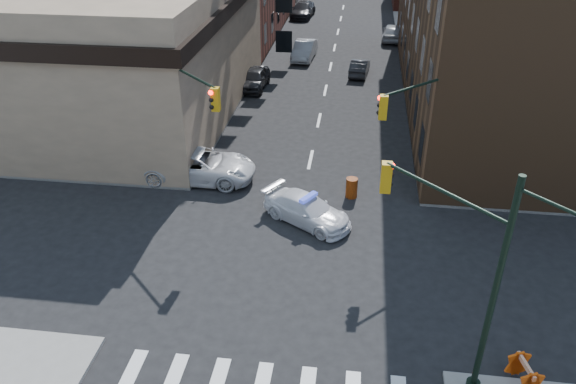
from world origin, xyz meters
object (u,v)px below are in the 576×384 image
(pickup, at_px, (199,165))
(parked_car_wfar, at_px, (304,50))
(parked_car_wnear, at_px, (255,79))
(pedestrian_a, at_px, (127,144))
(barricade_se_a, at_px, (524,374))
(barrel_road, at_px, (352,188))
(parked_car_enear, at_px, (360,67))
(police_car, at_px, (307,210))
(barrel_bank, at_px, (206,169))
(barricade_nw_a, at_px, (142,157))
(pedestrian_b, at_px, (120,147))

(pickup, height_order, parked_car_wfar, pickup)
(parked_car_wnear, distance_m, pedestrian_a, 14.30)
(pedestrian_a, relative_size, barricade_se_a, 1.62)
(barrel_road, bearing_deg, parked_car_enear, 90.05)
(police_car, xyz_separation_m, barrel_bank, (-5.96, 3.79, -0.17))
(parked_car_wfar, distance_m, barricade_nw_a, 23.14)
(barricade_nw_a, bearing_deg, barrel_road, -11.78)
(pickup, distance_m, parked_car_enear, 20.97)
(pedestrian_b, relative_size, barricade_nw_a, 1.27)
(pedestrian_a, xyz_separation_m, barrel_bank, (4.96, -1.24, -0.62))
(parked_car_wnear, bearing_deg, police_car, -69.30)
(police_car, distance_m, parked_car_enear, 22.87)
(pickup, bearing_deg, parked_car_wfar, -7.50)
(pickup, bearing_deg, barricade_nw_a, 74.61)
(barricade_se_a, bearing_deg, barricade_nw_a, 39.41)
(barrel_road, bearing_deg, pickup, 174.07)
(barrel_road, xyz_separation_m, barricade_nw_a, (-12.02, 1.93, 0.07))
(police_car, bearing_deg, parked_car_enear, 27.06)
(parked_car_wfar, xyz_separation_m, parked_car_enear, (5.00, -3.86, -0.15))
(pickup, distance_m, parked_car_wnear, 14.93)
(pickup, xyz_separation_m, barricade_se_a, (14.30, -12.56, -0.25))
(parked_car_wnear, height_order, pedestrian_a, pedestrian_a)
(police_car, distance_m, parked_car_wnear, 19.39)
(police_car, relative_size, barricade_se_a, 3.83)
(pedestrian_a, bearing_deg, parked_car_wfar, 65.46)
(parked_car_wfar, distance_m, parked_car_enear, 6.32)
(barricade_nw_a, bearing_deg, parked_car_enear, 53.91)
(barrel_bank, bearing_deg, parked_car_enear, 67.15)
(pickup, xyz_separation_m, parked_car_wfar, (3.30, 23.11, -0.05))
(barricade_se_a, bearing_deg, parked_car_enear, -2.78)
(pedestrian_b, relative_size, barricade_se_a, 1.30)
(pickup, distance_m, pedestrian_b, 5.31)
(parked_car_enear, distance_m, pedestrian_b, 22.26)
(parked_car_wnear, xyz_separation_m, pedestrian_b, (-5.40, -13.45, 0.15))
(pedestrian_a, distance_m, pedestrian_b, 0.48)
(parked_car_wfar, xyz_separation_m, barricade_se_a, (11.00, -35.68, -0.20))
(pickup, distance_m, parked_car_wfar, 23.35)
(barrel_road, xyz_separation_m, barricade_se_a, (5.98, -11.70, 0.06))
(parked_car_enear, xyz_separation_m, barricade_se_a, (6.00, -31.82, -0.05))
(barricade_nw_a, bearing_deg, barrel_bank, -13.87)
(barricade_se_a, height_order, barricade_nw_a, barricade_nw_a)
(barricade_se_a, bearing_deg, parked_car_wfar, 3.68)
(barrel_bank, height_order, barricade_se_a, barricade_se_a)
(parked_car_wnear, height_order, barrel_road, parked_car_wnear)
(barrel_road, distance_m, barricade_se_a, 13.14)
(police_car, distance_m, barrel_road, 3.36)
(police_car, height_order, pedestrian_b, pedestrian_b)
(barrel_road, relative_size, barricade_se_a, 0.90)
(parked_car_wfar, bearing_deg, barricade_nw_a, -103.54)
(pedestrian_a, relative_size, pedestrian_b, 1.25)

